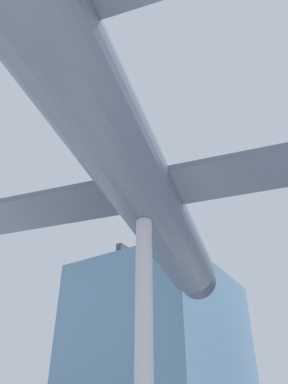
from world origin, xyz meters
TOP-DOWN VIEW (x-y plane):
  - glass_pavilion_left at (-7.29, 13.70)m, footprint 8.25×10.50m
  - support_pylon_central at (0.00, 0.00)m, footprint 0.43×0.43m
  - suspended_airplane at (-0.08, 0.31)m, footprint 15.72×14.63m

SIDE VIEW (x-z plane):
  - support_pylon_central at x=0.00m, z-range 0.00..6.79m
  - glass_pavilion_left at x=-7.29m, z-range -0.29..11.18m
  - suspended_airplane at x=-0.08m, z-range 6.14..9.35m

